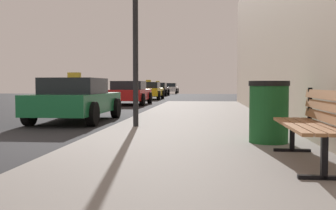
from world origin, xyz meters
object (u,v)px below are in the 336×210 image
object	(u,v)px
car_green	(76,99)
car_white	(170,88)
trash_bin	(269,112)
car_yellow	(149,90)
bench	(314,120)
car_black	(158,89)
car_red	(129,93)

from	to	relation	value
car_green	car_white	size ratio (longest dim) A/B	1.01
trash_bin	car_yellow	xyz separation A→B (m)	(-5.23, 22.66, -0.00)
bench	car_black	xyz separation A→B (m)	(-5.95, 33.75, -0.02)
car_red	car_yellow	world-z (taller)	car_yellow
trash_bin	bench	bearing A→B (deg)	-81.09
bench	car_white	world-z (taller)	car_white
car_yellow	car_white	bearing A→B (deg)	90.35
car_white	car_black	bearing A→B (deg)	-92.14
car_yellow	car_green	bearing A→B (deg)	-88.57
car_green	car_yellow	size ratio (longest dim) A/B	1.01
trash_bin	car_black	size ratio (longest dim) A/B	0.23
bench	trash_bin	bearing A→B (deg)	100.31
trash_bin	car_red	size ratio (longest dim) A/B	0.24
bench	car_yellow	distance (m)	24.95
car_red	car_yellow	size ratio (longest dim) A/B	1.01
car_red	car_black	size ratio (longest dim) A/B	0.96
trash_bin	car_green	size ratio (longest dim) A/B	0.24
bench	car_red	xyz separation A→B (m)	(-5.38, 16.33, -0.02)
car_black	trash_bin	bearing A→B (deg)	-79.94
bench	car_red	size ratio (longest dim) A/B	0.45
bench	trash_bin	world-z (taller)	trash_bin
car_black	car_red	bearing A→B (deg)	-88.14
car_black	car_yellow	bearing A→B (deg)	-87.20
bench	car_yellow	world-z (taller)	car_yellow
car_green	car_red	world-z (taller)	car_green
car_green	car_red	size ratio (longest dim) A/B	0.99
bench	car_white	distance (m)	43.42
car_red	trash_bin	bearing A→B (deg)	-70.74
car_yellow	car_black	xyz separation A→B (m)	(-0.46, 9.42, 0.00)
trash_bin	car_white	world-z (taller)	car_white
car_green	car_white	bearing A→B (deg)	90.88
car_red	car_white	xyz separation A→B (m)	(-0.22, 26.72, -0.00)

